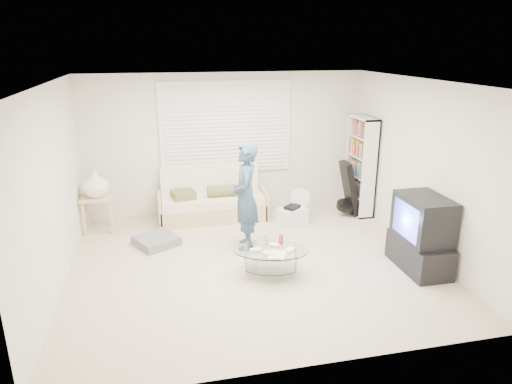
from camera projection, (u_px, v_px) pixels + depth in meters
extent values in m
plane|color=#BCAF92|center=(252.00, 263.00, 6.47)|extent=(5.00, 5.00, 0.00)
cube|color=beige|center=(226.00, 144.00, 8.17)|extent=(5.00, 0.02, 2.50)
cube|color=beige|center=(306.00, 249.00, 3.99)|extent=(5.00, 0.02, 2.50)
cube|color=beige|center=(52.00, 191.00, 5.56)|extent=(0.02, 4.50, 2.50)
cube|color=beige|center=(421.00, 168.00, 6.60)|extent=(0.02, 4.50, 2.50)
cube|color=white|center=(252.00, 82.00, 5.69)|extent=(5.00, 4.50, 0.02)
cube|color=white|center=(226.00, 128.00, 8.05)|extent=(2.32, 0.06, 1.62)
cube|color=black|center=(226.00, 128.00, 8.03)|extent=(2.20, 0.01, 1.50)
cube|color=silver|center=(226.00, 128.00, 8.01)|extent=(2.16, 0.04, 1.50)
cube|color=silver|center=(226.00, 128.00, 8.03)|extent=(2.32, 0.08, 1.62)
cube|color=tan|center=(213.00, 211.00, 8.05)|extent=(1.82, 0.73, 0.29)
cube|color=beige|center=(213.00, 200.00, 7.97)|extent=(1.75, 0.67, 0.15)
cube|color=beige|center=(210.00, 180.00, 8.17)|extent=(1.75, 0.20, 0.56)
cube|color=tan|center=(160.00, 209.00, 7.83)|extent=(0.05, 0.73, 0.51)
cube|color=tan|center=(263.00, 201.00, 8.21)|extent=(0.05, 0.73, 0.51)
cube|color=#535B31|center=(183.00, 195.00, 7.79)|extent=(0.43, 0.43, 0.13)
cylinder|color=#535B31|center=(221.00, 191.00, 7.89)|extent=(0.45, 0.20, 0.20)
cube|color=#4C3326|center=(243.00, 191.00, 8.04)|extent=(0.38, 0.38, 0.11)
cube|color=slate|center=(156.00, 241.00, 7.04)|extent=(0.78, 0.78, 0.13)
cube|color=tan|center=(97.00, 198.00, 7.40)|extent=(0.53, 0.42, 0.04)
cube|color=tan|center=(84.00, 219.00, 7.30)|extent=(0.04, 0.04, 0.57)
cube|color=tan|center=(112.00, 217.00, 7.39)|extent=(0.04, 0.04, 0.57)
cube|color=tan|center=(87.00, 212.00, 7.60)|extent=(0.04, 0.04, 0.57)
cube|color=tan|center=(113.00, 210.00, 7.68)|extent=(0.04, 0.04, 0.57)
imported|color=white|center=(95.00, 183.00, 7.33)|extent=(0.43, 0.43, 0.44)
cube|color=white|center=(361.00, 166.00, 8.16)|extent=(0.28, 0.74, 1.75)
cube|color=black|center=(349.00, 188.00, 8.11)|extent=(0.33, 0.35, 0.98)
cylinder|color=black|center=(346.00, 206.00, 8.20)|extent=(0.35, 0.37, 0.17)
cylinder|color=white|center=(299.00, 218.00, 8.07)|extent=(0.23, 0.23, 0.03)
cylinder|color=white|center=(299.00, 211.00, 8.03)|extent=(0.03, 0.03, 0.30)
cylinder|color=white|center=(300.00, 197.00, 7.95)|extent=(0.35, 0.12, 0.35)
cylinder|color=white|center=(300.00, 197.00, 7.95)|extent=(0.09, 0.06, 0.09)
cube|color=white|center=(292.00, 216.00, 7.83)|extent=(0.54, 0.45, 0.28)
cube|color=black|center=(292.00, 207.00, 7.78)|extent=(0.32, 0.32, 0.05)
cube|color=black|center=(419.00, 254.00, 6.25)|extent=(0.52, 0.96, 0.42)
cube|color=black|center=(423.00, 219.00, 6.09)|extent=(0.54, 0.80, 0.62)
cube|color=#5E6DEE|center=(406.00, 220.00, 6.04)|extent=(0.02, 0.61, 0.47)
ellipsoid|color=silver|center=(271.00, 250.00, 6.03)|extent=(1.12, 0.86, 0.02)
ellipsoid|color=silver|center=(271.00, 267.00, 6.11)|extent=(0.86, 0.66, 0.01)
cylinder|color=silver|center=(244.00, 270.00, 5.91)|extent=(0.03, 0.03, 0.34)
cylinder|color=silver|center=(297.00, 270.00, 5.89)|extent=(0.03, 0.03, 0.34)
cylinder|color=silver|center=(246.00, 256.00, 6.29)|extent=(0.03, 0.03, 0.34)
cylinder|color=silver|center=(296.00, 257.00, 6.26)|extent=(0.03, 0.03, 0.34)
cube|color=white|center=(256.00, 250.00, 5.96)|extent=(0.14, 0.09, 0.04)
cube|color=white|center=(274.00, 245.00, 6.10)|extent=(0.16, 0.16, 0.04)
cube|color=white|center=(290.00, 250.00, 5.97)|extent=(0.16, 0.16, 0.04)
cube|color=white|center=(267.00, 253.00, 5.87)|extent=(0.15, 0.16, 0.04)
cylinder|color=silver|center=(266.00, 240.00, 6.17)|extent=(0.06, 0.06, 0.11)
cylinder|color=red|center=(281.00, 240.00, 6.17)|extent=(0.06, 0.06, 0.12)
cube|color=black|center=(251.00, 245.00, 6.13)|extent=(0.06, 0.16, 0.02)
cube|color=white|center=(278.00, 255.00, 5.87)|extent=(0.30, 0.33, 0.01)
cube|color=#E7ED79|center=(274.00, 255.00, 5.85)|extent=(0.22, 0.27, 0.01)
imported|color=#2A445A|center=(245.00, 197.00, 6.72)|extent=(0.48, 0.65, 1.61)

